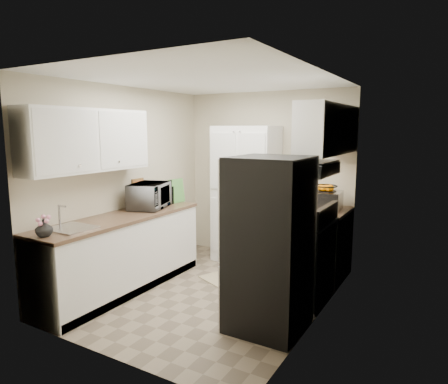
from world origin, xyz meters
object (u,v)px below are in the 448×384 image
at_px(microwave, 149,196).
at_px(toaster_oven, 328,201).
at_px(wine_bottle, 171,193).
at_px(pantry_cabinet, 246,195).
at_px(electric_range, 300,259).
at_px(refrigerator, 269,244).

xyz_separation_m(microwave, toaster_oven, (2.07, 1.07, -0.04)).
height_order(wine_bottle, toaster_oven, wine_bottle).
bearing_deg(microwave, pantry_cabinet, -53.57).
height_order(pantry_cabinet, microwave, pantry_cabinet).
xyz_separation_m(electric_range, toaster_oven, (0.07, 0.81, 0.56)).
relative_size(wine_bottle, toaster_oven, 0.73).
bearing_deg(toaster_oven, pantry_cabinet, 169.49).
distance_m(refrigerator, toaster_oven, 1.62).
xyz_separation_m(refrigerator, microwave, (-1.96, 0.54, 0.24)).
height_order(microwave, toaster_oven, microwave).
bearing_deg(wine_bottle, microwave, -98.31).
distance_m(microwave, wine_bottle, 0.39).
relative_size(microwave, toaster_oven, 1.43).
relative_size(electric_range, microwave, 1.88).
height_order(microwave, wine_bottle, microwave).
xyz_separation_m(wine_bottle, toaster_oven, (2.01, 0.68, -0.03)).
bearing_deg(electric_range, refrigerator, -92.48).
relative_size(pantry_cabinet, toaster_oven, 4.77).
bearing_deg(toaster_oven, microwave, -157.76).
bearing_deg(toaster_oven, refrigerator, -98.93).
relative_size(electric_range, wine_bottle, 3.69).
distance_m(refrigerator, wine_bottle, 2.13).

